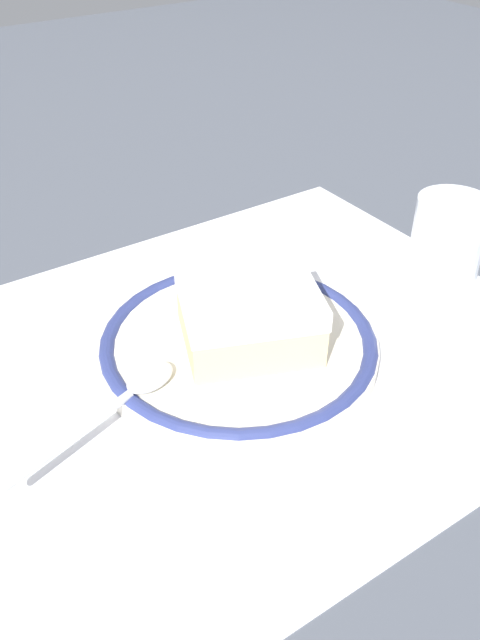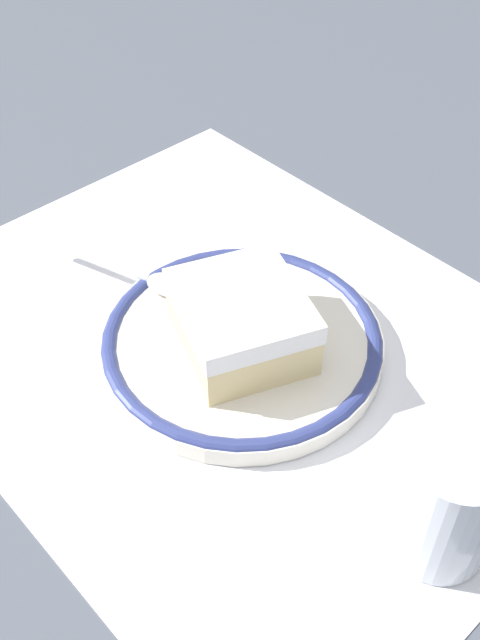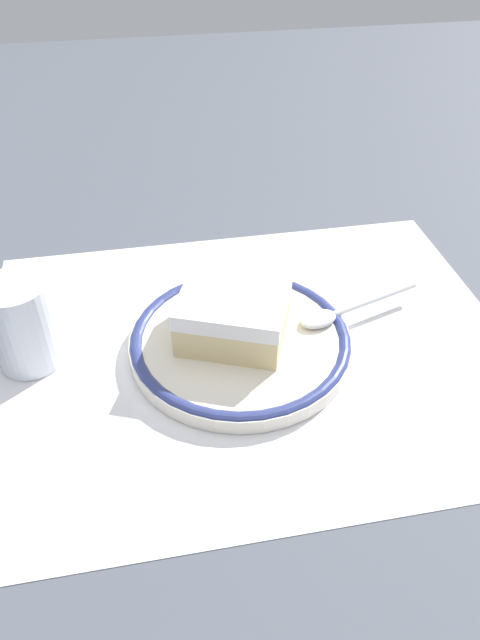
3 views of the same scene
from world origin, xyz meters
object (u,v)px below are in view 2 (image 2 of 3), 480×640
Objects in this scene: plate at (240,344)px; cake_slice at (242,321)px; cup at (446,507)px; spoon at (146,277)px.

plate is 1.73× the size of cake_slice.
cake_slice is at bearing 147.24° from plate.
plate is 0.21m from cup.
plate is at bearing -5.80° from cup.
cup reaches higher than plate.
cup is at bearing 175.07° from cake_slice.
spoon reaches higher than plate.
cake_slice is at bearing -175.74° from spoon.
cake_slice reaches higher than plate.
cup reaches higher than cake_slice.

